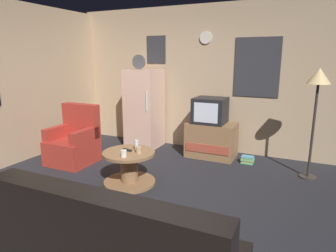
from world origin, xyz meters
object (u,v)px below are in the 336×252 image
object	(u,v)px
mug_ceramic_white	(124,153)
remote_control	(127,150)
coffee_table	(129,168)
armchair	(74,143)
crt_tv	(210,110)
book_stack	(248,160)
mug_ceramic_tan	(139,150)
standing_lamp	(318,85)
wine_glass	(137,145)
fridge	(144,109)
tv_stand	(211,140)

from	to	relation	value
mug_ceramic_white	remote_control	xyz separation A→B (m)	(-0.10, 0.24, -0.03)
coffee_table	armchair	world-z (taller)	armchair
crt_tv	book_stack	xyz separation A→B (m)	(0.70, -0.08, -0.77)
mug_ceramic_tan	book_stack	bearing A→B (deg)	52.09
remote_control	armchair	xyz separation A→B (m)	(-1.25, 0.33, -0.14)
crt_tv	standing_lamp	world-z (taller)	standing_lamp
wine_glass	crt_tv	bearing A→B (deg)	68.96
mug_ceramic_white	fridge	bearing A→B (deg)	111.79
fridge	wine_glass	size ratio (longest dim) A/B	11.80
tv_stand	remote_control	size ratio (longest dim) A/B	5.60
standing_lamp	fridge	bearing A→B (deg)	172.83
fridge	mug_ceramic_tan	world-z (taller)	fridge
armchair	tv_stand	bearing A→B (deg)	31.91
crt_tv	mug_ceramic_tan	bearing A→B (deg)	-107.12
mug_ceramic_tan	remote_control	size ratio (longest dim) A/B	0.60
standing_lamp	mug_ceramic_tan	distance (m)	2.61
tv_stand	standing_lamp	xyz separation A→B (m)	(1.57, -0.32, 1.05)
coffee_table	crt_tv	bearing A→B (deg)	67.91
coffee_table	armchair	distance (m)	1.36
crt_tv	standing_lamp	xyz separation A→B (m)	(1.61, -0.31, 0.53)
coffee_table	remote_control	size ratio (longest dim) A/B	4.80
tv_stand	fridge	bearing A→B (deg)	177.67
armchair	book_stack	size ratio (longest dim) A/B	4.59
fridge	tv_stand	xyz separation A→B (m)	(1.38, -0.06, -0.45)
coffee_table	mug_ceramic_tan	distance (m)	0.32
armchair	mug_ceramic_white	bearing A→B (deg)	-22.84
book_stack	standing_lamp	bearing A→B (deg)	-14.62
coffee_table	armchair	bearing A→B (deg)	164.35
crt_tv	fridge	bearing A→B (deg)	177.56
mug_ceramic_white	armchair	xyz separation A→B (m)	(-1.36, 0.57, -0.17)
crt_tv	remote_control	xyz separation A→B (m)	(-0.70, -1.57, -0.35)
crt_tv	wine_glass	world-z (taller)	crt_tv
fridge	standing_lamp	distance (m)	3.04
mug_ceramic_tan	standing_lamp	bearing A→B (deg)	31.42
fridge	remote_control	xyz separation A→B (m)	(0.64, -1.63, -0.28)
mug_ceramic_tan	remote_control	bearing A→B (deg)	171.48
crt_tv	remote_control	world-z (taller)	crt_tv
wine_glass	armchair	size ratio (longest dim) A/B	0.16
remote_control	armchair	distance (m)	1.31
fridge	book_stack	bearing A→B (deg)	-3.72
wine_glass	coffee_table	bearing A→B (deg)	-126.64
fridge	remote_control	world-z (taller)	fridge
tv_stand	coffee_table	world-z (taller)	tv_stand
mug_ceramic_white	mug_ceramic_tan	distance (m)	0.23
standing_lamp	remote_control	bearing A→B (deg)	-151.47
crt_tv	armchair	xyz separation A→B (m)	(-1.95, -1.24, -0.49)
coffee_table	wine_glass	world-z (taller)	wine_glass
tv_stand	coffee_table	bearing A→B (deg)	-113.29
tv_stand	coffee_table	xyz separation A→B (m)	(-0.69, -1.60, -0.07)
fridge	standing_lamp	xyz separation A→B (m)	(2.96, -0.37, 0.60)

